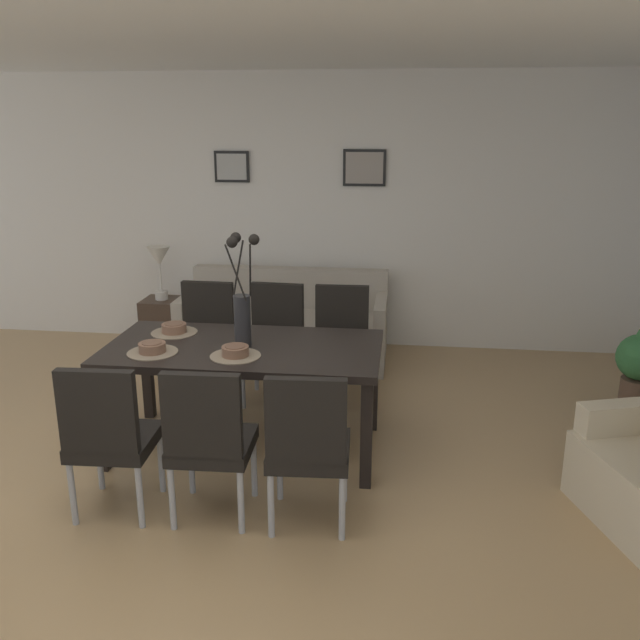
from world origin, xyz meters
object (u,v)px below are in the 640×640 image
at_px(framed_picture_left, 232,167).
at_px(table_lamp, 159,261).
at_px(bowl_near_left, 152,347).
at_px(framed_picture_center, 364,168).
at_px(centerpiece_vase, 242,304).
at_px(dining_chair_far_right, 275,337).
at_px(sofa, 286,329).
at_px(side_table, 164,325).
at_px(dining_chair_far_left, 209,437).
at_px(bowl_far_left, 235,350).
at_px(dining_chair_mid_left, 308,442).
at_px(dining_chair_near_right, 205,335).
at_px(dining_chair_near_left, 109,433).
at_px(bowl_near_right, 174,327).
at_px(dining_table, 244,357).
at_px(dining_chair_mid_right, 341,340).

bearing_deg(framed_picture_left, table_lamp, -143.79).
xyz_separation_m(bowl_near_left, framed_picture_center, (1.17, 2.54, 0.95)).
xyz_separation_m(centerpiece_vase, framed_picture_center, (0.63, 2.33, 0.71)).
distance_m(dining_chair_far_right, sofa, 0.98).
bearing_deg(side_table, dining_chair_far_left, -65.46).
relative_size(bowl_far_left, framed_picture_left, 0.50).
bearing_deg(dining_chair_far_left, dining_chair_mid_left, 0.27).
bearing_deg(bowl_far_left, sofa, 91.36).
xyz_separation_m(dining_chair_near_right, sofa, (0.48, 0.97, -0.23)).
xyz_separation_m(dining_chair_near_left, dining_chair_far_right, (0.58, 1.79, 0.00)).
relative_size(sofa, table_lamp, 3.68).
bearing_deg(side_table, dining_chair_near_right, -54.28).
height_order(sofa, side_table, sofa).
xyz_separation_m(dining_chair_mid_left, bowl_near_left, (-1.09, 0.66, 0.27)).
bearing_deg(dining_chair_far_right, table_lamp, 142.59).
relative_size(bowl_near_left, sofa, 0.09).
bearing_deg(centerpiece_vase, dining_chair_near_left, -121.85).
height_order(dining_chair_near_left, dining_chair_near_right, same).
height_order(bowl_near_right, sofa, bowl_near_right).
bearing_deg(dining_table, dining_chair_mid_right, 58.00).
xyz_separation_m(dining_chair_mid_left, table_lamp, (-1.80, 2.75, 0.38)).
xyz_separation_m(dining_chair_near_left, dining_chair_far_left, (0.56, 0.02, 0.00)).
distance_m(dining_table, dining_chair_near_left, 1.06).
xyz_separation_m(dining_chair_far_left, dining_chair_mid_left, (0.54, 0.00, 0.00)).
relative_size(dining_chair_far_left, bowl_far_left, 5.41).
distance_m(dining_chair_far_left, dining_chair_far_right, 1.77).
relative_size(bowl_near_left, framed_picture_left, 0.50).
xyz_separation_m(bowl_far_left, framed_picture_left, (-0.63, 2.54, 0.95)).
relative_size(dining_chair_near_right, sofa, 0.49).
xyz_separation_m(dining_chair_near_left, dining_chair_near_right, (0.02, 1.77, 0.00)).
relative_size(centerpiece_vase, bowl_near_right, 4.32).
height_order(bowl_near_right, bowl_far_left, same).
bearing_deg(dining_chair_mid_left, dining_chair_mid_right, 89.72).
xyz_separation_m(dining_chair_far_right, bowl_near_left, (-0.57, -1.11, 0.27)).
height_order(dining_chair_far_right, bowl_near_right, dining_chair_far_right).
bearing_deg(framed_picture_left, framed_picture_center, -0.00).
bearing_deg(side_table, bowl_near_right, -67.02).
xyz_separation_m(bowl_near_right, sofa, (0.49, 1.64, -0.50)).
bearing_deg(centerpiece_vase, dining_chair_far_left, -89.59).
xyz_separation_m(dining_table, bowl_far_left, (0.00, -0.21, 0.12)).
height_order(dining_chair_mid_left, bowl_near_right, dining_chair_mid_left).
relative_size(dining_chair_far_right, table_lamp, 1.80).
bearing_deg(bowl_near_left, dining_table, 21.24).
relative_size(dining_table, dining_chair_mid_left, 1.96).
bearing_deg(dining_chair_mid_right, sofa, 122.66).
relative_size(bowl_near_right, table_lamp, 0.33).
xyz_separation_m(centerpiece_vase, side_table, (-1.25, 1.88, -0.76)).
relative_size(side_table, table_lamp, 1.02).
distance_m(dining_table, bowl_far_left, 0.24).
height_order(table_lamp, framed_picture_center, framed_picture_center).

